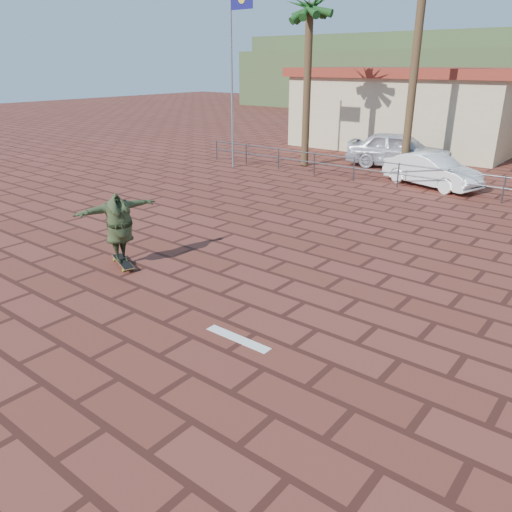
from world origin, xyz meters
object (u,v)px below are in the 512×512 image
Objects in this scene: longboard at (123,262)px; car_white at (432,170)px; skateboarder at (119,228)px; car_silver at (399,150)px.

car_white reaches higher than longboard.
longboard is 13.59m from car_white.
car_silver is (0.16, 16.27, -0.15)m from skateboarder.
longboard is 16.29m from car_silver.
car_silver is at bearing 59.24° from car_white.
car_silver reaches higher than longboard.
car_silver is at bearing 110.94° from longboard.
skateboarder reaches higher than car_white.
car_white is at bearing -1.62° from skateboarder.
skateboarder reaches higher than longboard.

